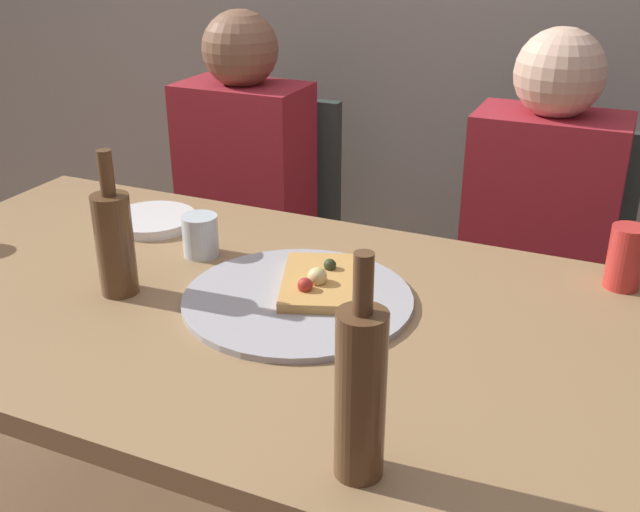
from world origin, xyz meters
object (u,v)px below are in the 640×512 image
(soda_can, at_px, (626,257))
(guest_in_beanie, at_px, (531,255))
(pizza_slice_last, at_px, (318,281))
(plate_stack, at_px, (152,220))
(wine_bottle, at_px, (115,241))
(pizza_tray, at_px, (298,299))
(dining_table, at_px, (244,339))
(beer_bottle, at_px, (360,391))
(chair_right, at_px, (535,277))
(tumbler_far, at_px, (200,235))
(chair_left, at_px, (258,228))
(guest_in_sweater, at_px, (231,205))

(soda_can, xyz_separation_m, guest_in_beanie, (-0.21, 0.34, -0.18))
(pizza_slice_last, bearing_deg, plate_stack, 162.33)
(wine_bottle, bearing_deg, pizza_tray, 16.95)
(dining_table, xyz_separation_m, pizza_tray, (0.10, 0.04, 0.09))
(beer_bottle, height_order, chair_right, beer_bottle)
(soda_can, bearing_deg, dining_table, -151.49)
(tumbler_far, xyz_separation_m, chair_left, (-0.25, 0.69, -0.29))
(guest_in_sweater, bearing_deg, wine_bottle, 105.08)
(beer_bottle, bearing_deg, chair_left, 123.77)
(wine_bottle, relative_size, guest_in_sweater, 0.23)
(soda_can, bearing_deg, tumbler_far, -166.28)
(dining_table, bearing_deg, pizza_tray, 21.46)
(plate_stack, xyz_separation_m, guest_in_sweater, (-0.06, 0.44, -0.13))
(wine_bottle, relative_size, chair_left, 0.30)
(tumbler_far, distance_m, plate_stack, 0.21)
(dining_table, relative_size, wine_bottle, 5.80)
(wine_bottle, relative_size, soda_can, 2.24)
(dining_table, height_order, soda_can, soda_can)
(plate_stack, relative_size, chair_right, 0.22)
(wine_bottle, distance_m, chair_right, 1.15)
(chair_left, height_order, guest_in_sweater, guest_in_sweater)
(soda_can, bearing_deg, pizza_slice_last, -153.67)
(dining_table, height_order, pizza_tray, pizza_tray)
(plate_stack, distance_m, chair_left, 0.65)
(tumbler_far, relative_size, chair_left, 0.10)
(pizza_tray, height_order, guest_in_beanie, guest_in_beanie)
(wine_bottle, xyz_separation_m, tumbler_far, (0.05, 0.20, -0.06))
(tumbler_far, bearing_deg, guest_in_sweater, 114.80)
(soda_can, distance_m, guest_in_sweater, 1.12)
(wine_bottle, xyz_separation_m, beer_bottle, (0.59, -0.28, 0.02))
(tumbler_far, bearing_deg, chair_right, 49.16)
(tumbler_far, xyz_separation_m, guest_in_beanie, (0.59, 0.54, -0.16))
(dining_table, distance_m, wine_bottle, 0.30)
(dining_table, distance_m, chair_left, 0.95)
(pizza_slice_last, bearing_deg, wine_bottle, -156.56)
(chair_left, relative_size, chair_right, 1.00)
(soda_can, xyz_separation_m, plate_stack, (-0.99, -0.10, -0.05))
(pizza_tray, xyz_separation_m, wine_bottle, (-0.32, -0.10, 0.10))
(pizza_slice_last, xyz_separation_m, tumbler_far, (-0.29, 0.06, 0.02))
(pizza_tray, height_order, tumbler_far, tumbler_far)
(pizza_slice_last, height_order, chair_left, chair_left)
(soda_can, distance_m, guest_in_beanie, 0.44)
(pizza_tray, height_order, wine_bottle, wine_bottle)
(chair_right, xyz_separation_m, guest_in_beanie, (0.00, -0.15, 0.13))
(beer_bottle, bearing_deg, plate_stack, 141.36)
(wine_bottle, height_order, plate_stack, wine_bottle)
(wine_bottle, xyz_separation_m, plate_stack, (-0.14, 0.30, -0.09))
(chair_right, distance_m, guest_in_sweater, 0.87)
(wine_bottle, relative_size, plate_stack, 1.39)
(beer_bottle, height_order, chair_left, beer_bottle)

